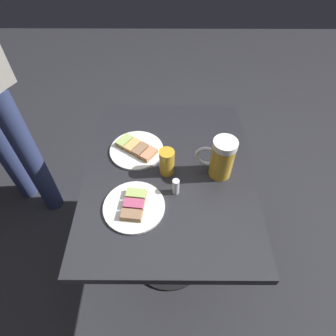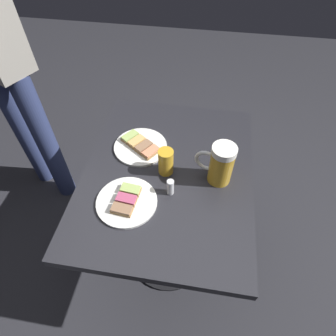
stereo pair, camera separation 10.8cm
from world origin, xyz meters
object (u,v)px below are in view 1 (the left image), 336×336
(plate_near, at_px, (136,149))
(plate_far, at_px, (133,206))
(beer_mug, at_px, (220,158))
(beer_glass_small, at_px, (166,162))
(salt_shaker, at_px, (175,187))

(plate_near, relative_size, plate_far, 1.02)
(beer_mug, bearing_deg, plate_far, -152.76)
(plate_far, distance_m, beer_glass_small, 0.21)
(plate_far, relative_size, salt_shaker, 3.24)
(plate_near, relative_size, beer_glass_small, 2.02)
(beer_glass_small, bearing_deg, beer_mug, -1.43)
(plate_near, height_order, salt_shaker, salt_shaker)
(plate_near, distance_m, beer_mug, 0.35)
(plate_near, xyz_separation_m, salt_shaker, (0.16, -0.21, 0.02))
(plate_far, xyz_separation_m, beer_mug, (0.31, 0.16, 0.07))
(beer_mug, bearing_deg, plate_near, 160.45)
(plate_far, bearing_deg, plate_near, 92.57)
(plate_far, bearing_deg, beer_mug, 27.24)
(plate_near, height_order, plate_far, same)
(beer_glass_small, bearing_deg, plate_far, -124.37)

